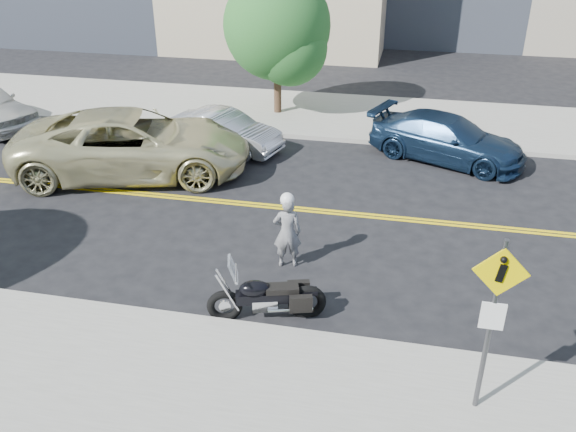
% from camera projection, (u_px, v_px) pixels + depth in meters
% --- Properties ---
extents(ground_plane, '(120.00, 120.00, 0.00)m').
position_uv_depth(ground_plane, '(293.00, 209.00, 15.85)').
color(ground_plane, black).
rests_on(ground_plane, ground).
extents(sidewalk_near, '(60.00, 5.00, 0.15)m').
position_uv_depth(sidewalk_near, '(196.00, 423.00, 9.34)').
color(sidewalk_near, '#9E9B91').
rests_on(sidewalk_near, ground_plane).
extents(sidewalk_far, '(60.00, 5.00, 0.15)m').
position_uv_depth(sidewalk_far, '(334.00, 115.00, 22.30)').
color(sidewalk_far, '#9E9B91').
rests_on(sidewalk_far, ground_plane).
extents(pedestrian_sign, '(0.78, 0.08, 3.00)m').
position_uv_depth(pedestrian_sign, '(493.00, 312.00, 8.71)').
color(pedestrian_sign, '#4C4C51').
rests_on(pedestrian_sign, sidewalk_near).
extents(motorcyclist, '(0.68, 0.53, 1.76)m').
position_uv_depth(motorcyclist, '(287.00, 230.00, 13.04)').
color(motorcyclist, '#B1B1B6').
rests_on(motorcyclist, ground).
extents(motorcycle, '(2.30, 1.26, 1.34)m').
position_uv_depth(motorcycle, '(267.00, 288.00, 11.48)').
color(motorcycle, black).
rests_on(motorcycle, ground).
extents(suv, '(7.20, 4.67, 1.84)m').
position_uv_depth(suv, '(133.00, 144.00, 17.42)').
color(suv, beige).
rests_on(suv, ground).
extents(parked_car_silver, '(3.95, 2.27, 1.23)m').
position_uv_depth(parked_car_silver, '(224.00, 131.00, 19.23)').
color(parked_car_silver, silver).
rests_on(parked_car_silver, ground).
extents(parked_car_blue, '(5.10, 3.54, 1.37)m').
position_uv_depth(parked_car_blue, '(447.00, 139.00, 18.45)').
color(parked_car_blue, '#192F4D').
rests_on(parked_car_blue, ground).
extents(tree_far_a, '(3.72, 3.72, 5.08)m').
position_uv_depth(tree_far_a, '(277.00, 26.00, 20.98)').
color(tree_far_a, '#382619').
rests_on(tree_far_a, ground).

